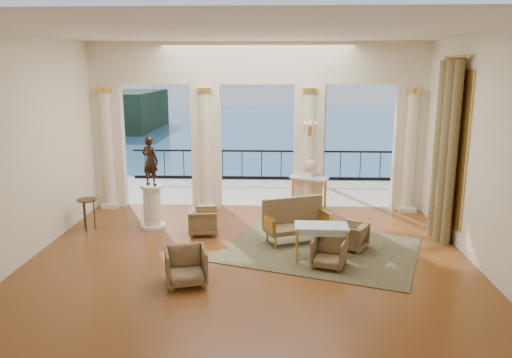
{
  "coord_description": "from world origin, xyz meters",
  "views": [
    {
      "loc": [
        0.56,
        -9.64,
        3.86
      ],
      "look_at": [
        0.11,
        0.6,
        1.54
      ],
      "focal_mm": 35.0,
      "sensor_mm": 36.0,
      "label": 1
    }
  ],
  "objects_px": {
    "armchair_b": "(329,252)",
    "statue": "(150,161)",
    "game_table": "(321,229)",
    "console_table": "(309,183)",
    "pedestal": "(152,207)",
    "settee": "(296,220)",
    "armchair_a": "(186,264)",
    "armchair_d": "(203,220)",
    "armchair_c": "(351,235)",
    "side_table": "(87,204)"
  },
  "relations": [
    {
      "from": "armchair_d",
      "to": "settee",
      "type": "relative_size",
      "value": 0.42
    },
    {
      "from": "armchair_c",
      "to": "statue",
      "type": "relative_size",
      "value": 0.54
    },
    {
      "from": "armchair_a",
      "to": "armchair_c",
      "type": "relative_size",
      "value": 1.16
    },
    {
      "from": "armchair_b",
      "to": "armchair_c",
      "type": "distance_m",
      "value": 1.16
    },
    {
      "from": "armchair_b",
      "to": "settee",
      "type": "xyz_separation_m",
      "value": [
        -0.61,
        1.5,
        0.16
      ]
    },
    {
      "from": "armchair_a",
      "to": "armchair_d",
      "type": "distance_m",
      "value": 2.75
    },
    {
      "from": "pedestal",
      "to": "game_table",
      "type": "bearing_deg",
      "value": -25.9
    },
    {
      "from": "settee",
      "to": "console_table",
      "type": "height_order",
      "value": "settee"
    },
    {
      "from": "armchair_b",
      "to": "statue",
      "type": "distance_m",
      "value": 4.86
    },
    {
      "from": "settee",
      "to": "game_table",
      "type": "height_order",
      "value": "settee"
    },
    {
      "from": "game_table",
      "to": "console_table",
      "type": "relative_size",
      "value": 1.0
    },
    {
      "from": "armchair_d",
      "to": "settee",
      "type": "xyz_separation_m",
      "value": [
        2.15,
        -0.36,
        0.14
      ]
    },
    {
      "from": "pedestal",
      "to": "side_table",
      "type": "height_order",
      "value": "pedestal"
    },
    {
      "from": "pedestal",
      "to": "console_table",
      "type": "height_order",
      "value": "pedestal"
    },
    {
      "from": "armchair_b",
      "to": "console_table",
      "type": "height_order",
      "value": "console_table"
    },
    {
      "from": "armchair_b",
      "to": "statue",
      "type": "xyz_separation_m",
      "value": [
        -4.06,
        2.29,
        1.34
      ]
    },
    {
      "from": "console_table",
      "to": "armchair_b",
      "type": "bearing_deg",
      "value": -64.62
    },
    {
      "from": "settee",
      "to": "console_table",
      "type": "relative_size",
      "value": 1.48
    },
    {
      "from": "settee",
      "to": "statue",
      "type": "xyz_separation_m",
      "value": [
        -3.46,
        0.79,
        1.18
      ]
    },
    {
      "from": "armchair_b",
      "to": "console_table",
      "type": "xyz_separation_m",
      "value": [
        -0.17,
        3.93,
        0.47
      ]
    },
    {
      "from": "armchair_a",
      "to": "console_table",
      "type": "distance_m",
      "value": 5.44
    },
    {
      "from": "pedestal",
      "to": "armchair_d",
      "type": "bearing_deg",
      "value": -18.24
    },
    {
      "from": "statue",
      "to": "armchair_a",
      "type": "bearing_deg",
      "value": 137.03
    },
    {
      "from": "armchair_b",
      "to": "armchair_c",
      "type": "bearing_deg",
      "value": 78.45
    },
    {
      "from": "armchair_b",
      "to": "game_table",
      "type": "height_order",
      "value": "game_table"
    },
    {
      "from": "armchair_a",
      "to": "game_table",
      "type": "xyz_separation_m",
      "value": [
        2.53,
        1.27,
        0.29
      ]
    },
    {
      "from": "armchair_b",
      "to": "settee",
      "type": "height_order",
      "value": "settee"
    },
    {
      "from": "armchair_d",
      "to": "armchair_c",
      "type": "bearing_deg",
      "value": -111.12
    },
    {
      "from": "armchair_d",
      "to": "pedestal",
      "type": "relative_size",
      "value": 0.63
    },
    {
      "from": "armchair_c",
      "to": "statue",
      "type": "bearing_deg",
      "value": -76.23
    },
    {
      "from": "armchair_d",
      "to": "console_table",
      "type": "relative_size",
      "value": 0.63
    },
    {
      "from": "statue",
      "to": "armchair_c",
      "type": "bearing_deg",
      "value": -172.19
    },
    {
      "from": "settee",
      "to": "console_table",
      "type": "xyz_separation_m",
      "value": [
        0.44,
        2.42,
        0.31
      ]
    },
    {
      "from": "armchair_b",
      "to": "pedestal",
      "type": "xyz_separation_m",
      "value": [
        -4.06,
        2.29,
        0.2
      ]
    },
    {
      "from": "armchair_a",
      "to": "pedestal",
      "type": "height_order",
      "value": "pedestal"
    },
    {
      "from": "settee",
      "to": "side_table",
      "type": "relative_size",
      "value": 2.1
    },
    {
      "from": "side_table",
      "to": "armchair_a",
      "type": "bearing_deg",
      "value": -45.42
    },
    {
      "from": "settee",
      "to": "armchair_a",
      "type": "bearing_deg",
      "value": -153.3
    },
    {
      "from": "game_table",
      "to": "armchair_c",
      "type": "bearing_deg",
      "value": 42.71
    },
    {
      "from": "settee",
      "to": "armchair_b",
      "type": "bearing_deg",
      "value": -90.63
    },
    {
      "from": "pedestal",
      "to": "console_table",
      "type": "xyz_separation_m",
      "value": [
        3.9,
        1.63,
        0.27
      ]
    },
    {
      "from": "armchair_a",
      "to": "armchair_b",
      "type": "xyz_separation_m",
      "value": [
        2.66,
        0.89,
        -0.05
      ]
    },
    {
      "from": "console_table",
      "to": "side_table",
      "type": "height_order",
      "value": "console_table"
    },
    {
      "from": "pedestal",
      "to": "armchair_a",
      "type": "bearing_deg",
      "value": -66.25
    },
    {
      "from": "armchair_b",
      "to": "console_table",
      "type": "relative_size",
      "value": 0.59
    },
    {
      "from": "pedestal",
      "to": "statue",
      "type": "relative_size",
      "value": 0.9
    },
    {
      "from": "settee",
      "to": "side_table",
      "type": "height_order",
      "value": "settee"
    },
    {
      "from": "settee",
      "to": "game_table",
      "type": "xyz_separation_m",
      "value": [
        0.48,
        -1.12,
        0.18
      ]
    },
    {
      "from": "console_table",
      "to": "statue",
      "type": "bearing_deg",
      "value": -134.32
    },
    {
      "from": "armchair_a",
      "to": "side_table",
      "type": "distance_m",
      "value": 4.17
    }
  ]
}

